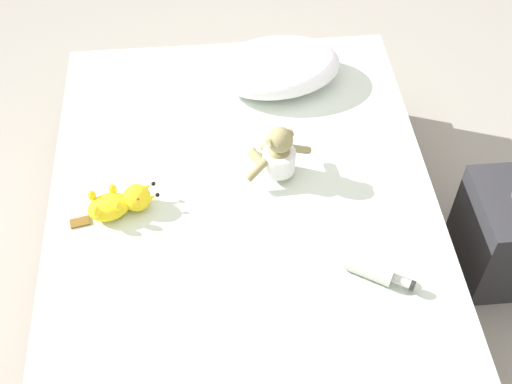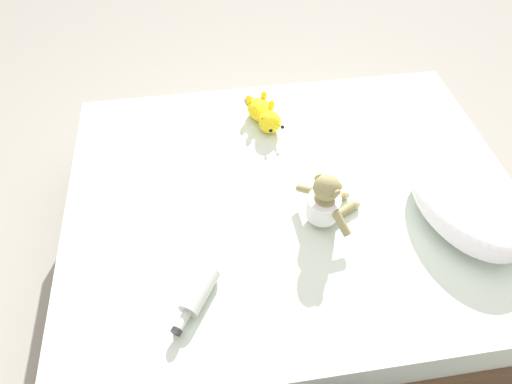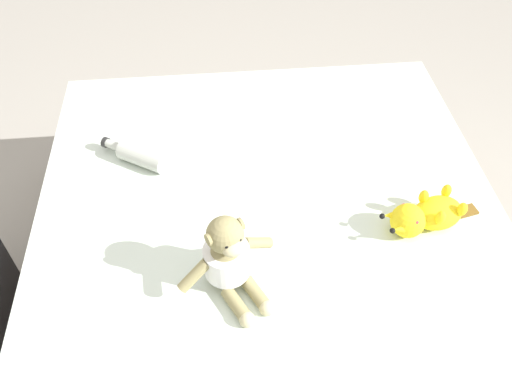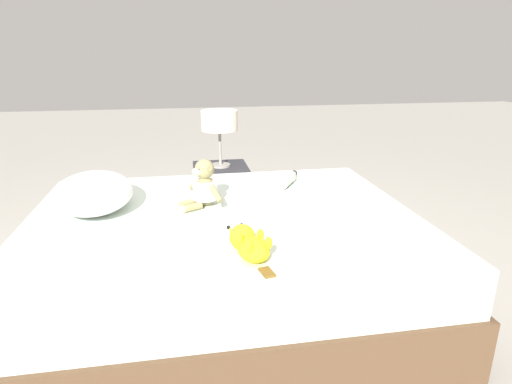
{
  "view_description": "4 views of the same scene",
  "coord_description": "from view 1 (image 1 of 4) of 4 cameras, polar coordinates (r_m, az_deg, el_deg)",
  "views": [
    {
      "loc": [
        -0.09,
        -1.61,
        2.36
      ],
      "look_at": [
        0.04,
        -0.11,
        0.6
      ],
      "focal_mm": 47.09,
      "sensor_mm": 36.0,
      "label": 1
    },
    {
      "loc": [
        1.08,
        -0.31,
        1.82
      ],
      "look_at": [
        0.02,
        -0.16,
        0.54
      ],
      "focal_mm": 30.71,
      "sensor_mm": 36.0,
      "label": 2
    },
    {
      "loc": [
        0.14,
        0.87,
        1.68
      ],
      "look_at": [
        0.04,
        -0.16,
        0.56
      ],
      "focal_mm": 36.74,
      "sensor_mm": 36.0,
      "label": 3
    },
    {
      "loc": [
        -1.87,
        0.17,
        1.21
      ],
      "look_at": [
        -0.03,
        -0.15,
        0.6
      ],
      "focal_mm": 30.05,
      "sensor_mm": 36.0,
      "label": 4
    }
  ],
  "objects": [
    {
      "name": "ground_plane",
      "position": [
        2.86,
        -1.01,
        -6.29
      ],
      "size": [
        16.0,
        16.0,
        0.0
      ],
      "primitive_type": "plane",
      "color": "#9E998E"
    },
    {
      "name": "bed",
      "position": [
        2.66,
        -1.08,
        -3.41
      ],
      "size": [
        1.46,
        1.84,
        0.48
      ],
      "color": "brown",
      "rests_on": "ground_plane"
    },
    {
      "name": "pillow",
      "position": [
        2.86,
        1.79,
        10.56
      ],
      "size": [
        0.58,
        0.43,
        0.16
      ],
      "color": "white",
      "rests_on": "bed"
    },
    {
      "name": "plush_monkey",
      "position": [
        2.47,
        1.84,
        3.13
      ],
      "size": [
        0.27,
        0.25,
        0.24
      ],
      "color": "#8E8456",
      "rests_on": "bed"
    },
    {
      "name": "plush_yellow_creature",
      "position": [
        2.43,
        -11.43,
        -0.89
      ],
      "size": [
        0.33,
        0.16,
        0.1
      ],
      "color": "yellow",
      "rests_on": "bed"
    },
    {
      "name": "glass_bottle",
      "position": [
        2.26,
        9.83,
        -6.5
      ],
      "size": [
        0.23,
        0.17,
        0.07
      ],
      "color": "#B7BCB2",
      "rests_on": "bed"
    }
  ]
}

